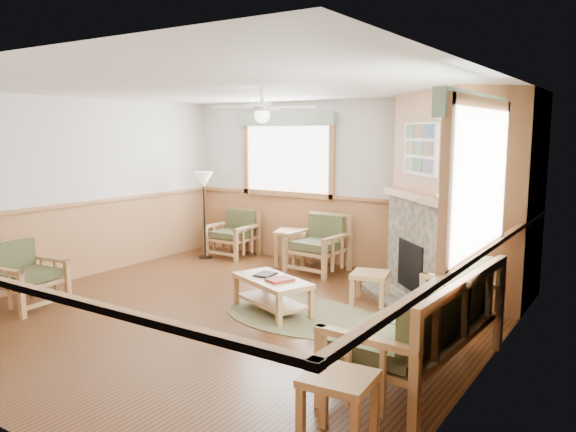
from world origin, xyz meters
The scene contains 23 objects.
floor centered at (0.00, 0.00, -0.01)m, with size 6.00×6.00×0.01m, color #4E2C15.
ceiling centered at (0.00, 0.00, 2.70)m, with size 6.00×6.00×0.01m, color white.
wall_back centered at (0.00, 3.00, 1.35)m, with size 6.00×0.02×2.70m, color silver.
wall_left centered at (-3.00, 0.00, 1.35)m, with size 0.02×6.00×2.70m, color silver.
wall_right centered at (3.00, 0.00, 1.35)m, with size 0.02×6.00×2.70m, color silver.
wainscot centered at (0.00, 0.00, 0.55)m, with size 6.00×6.00×1.10m, color #B07748, non-canonical shape.
fireplace centered at (2.05, 2.05, 1.35)m, with size 2.20×2.20×2.70m, color #B07748, non-canonical shape.
window_back centered at (-1.10, 2.96, 2.53)m, with size 1.90×0.16×1.50m, color white, non-canonical shape.
window_right centered at (2.96, -0.20, 2.53)m, with size 0.16×1.90×1.50m, color white, non-canonical shape.
ceiling_fan centered at (0.30, 0.30, 2.66)m, with size 1.24×1.24×0.36m, color white, non-canonical shape.
sofa centered at (2.55, -0.40, 0.49)m, with size 0.87×2.13×0.98m, color tan, non-canonical shape.
armchair_back_left centered at (-2.00, 2.55, 0.41)m, with size 0.73×0.73×0.82m, color tan, non-canonical shape.
armchair_back_right centered at (-0.15, 2.39, 0.45)m, with size 0.80×0.80×0.90m, color tan, non-canonical shape.
armchair_left centered at (-2.30, -1.18, 0.41)m, with size 0.74×0.74×0.83m, color tan, non-canonical shape.
coffee_table centered at (0.40, 0.35, 0.21)m, with size 1.07×0.53×0.43m, color tan, non-canonical shape.
end_table_chairs centered at (-0.73, 2.55, 0.29)m, with size 0.53×0.50×0.59m, color tan, non-canonical shape.
end_table_sofa centered at (2.49, -1.84, 0.26)m, with size 0.47×0.45×0.53m, color tan, non-canonical shape.
footstool centered at (1.23, 1.37, 0.20)m, with size 0.46×0.46×0.40m, color tan, non-canonical shape.
braided_rug centered at (0.79, 0.43, 0.01)m, with size 2.04×2.04×0.01m, color brown.
floor_lamp_left centered at (-2.31, 2.17, 0.76)m, with size 0.35×0.35×1.52m, color black, non-canonical shape.
floor_lamp_right centered at (2.44, 0.77, 0.77)m, with size 0.35×0.35×1.54m, color black, non-canonical shape.
book_red centered at (0.55, 0.30, 0.46)m, with size 0.22×0.30×0.03m, color maroon.
book_dark centered at (0.25, 0.42, 0.45)m, with size 0.20×0.27×0.03m, color black.
Camera 1 is at (4.21, -5.09, 2.19)m, focal length 35.00 mm.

